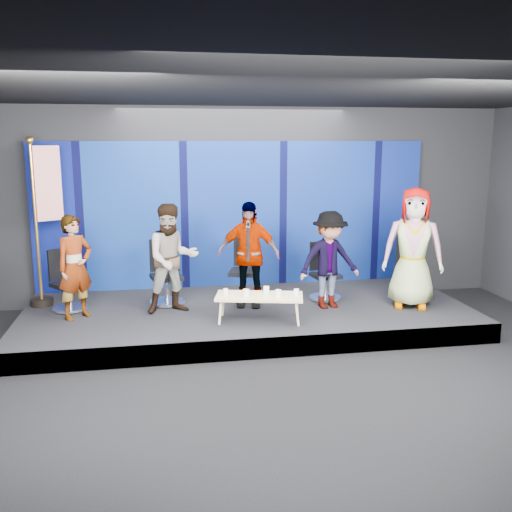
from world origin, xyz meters
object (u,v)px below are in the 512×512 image
object	(u,v)px
chair_a	(67,290)
chair_e	(410,276)
mug_d	(278,293)
chair_d	(324,281)
panelist_b	(172,259)
panelist_c	(248,254)
mug_b	(246,293)
mug_a	(226,292)
panelist_a	(75,267)
flag_stand	(44,217)
mug_e	(296,292)
coffee_table	(259,297)
mug_c	(266,290)
panelist_d	(329,260)
panelist_e	(413,248)
chair_c	(245,278)
chair_b	(166,283)

from	to	relation	value
chair_a	chair_e	size ratio (longest dim) A/B	0.81
chair_e	mug_d	distance (m)	2.61
mug_d	chair_d	bearing A→B (deg)	47.12
panelist_b	panelist_c	distance (m)	1.21
mug_b	mug_a	bearing A→B (deg)	148.69
panelist_a	mug_a	distance (m)	2.25
panelist_c	flag_stand	bearing A→B (deg)	-173.05
panelist_b	mug_a	distance (m)	1.02
panelist_a	chair_d	size ratio (longest dim) A/B	1.63
chair_e	mug_e	bearing A→B (deg)	-135.00
panelist_a	mug_b	distance (m)	2.56
panelist_a	mug_d	xyz separation A→B (m)	(2.91, -0.74, -0.34)
panelist_c	coffee_table	size ratio (longest dim) A/B	1.24
mug_c	mug_d	size ratio (longest dim) A/B	1.02
panelist_d	panelist_e	bearing A→B (deg)	-16.67
panelist_c	panelist_b	bearing A→B (deg)	-155.50
mug_d	panelist_c	bearing A→B (deg)	107.34
chair_e	panelist_e	xyz separation A→B (m)	(-0.19, -0.47, 0.57)
panelist_a	mug_b	bearing A→B (deg)	-54.85
chair_c	panelist_d	bearing A→B (deg)	-14.87
chair_b	panelist_c	world-z (taller)	panelist_c
panelist_e	mug_b	world-z (taller)	panelist_e
panelist_b	mug_b	world-z (taller)	panelist_b
mug_d	panelist_b	bearing A→B (deg)	151.70
panelist_d	chair_e	world-z (taller)	panelist_d
chair_c	chair_d	size ratio (longest dim) A/B	1.09
chair_c	chair_e	size ratio (longest dim) A/B	0.88
chair_c	mug_b	world-z (taller)	chair_c
chair_a	mug_e	world-z (taller)	chair_a
mug_c	mug_e	distance (m)	0.45
mug_e	flag_stand	xyz separation A→B (m)	(-3.72, 1.56, 0.98)
mug_e	chair_b	bearing A→B (deg)	145.60
chair_c	mug_c	size ratio (longest dim) A/B	10.06
chair_b	mug_e	world-z (taller)	chair_b
panelist_d	chair_c	bearing A→B (deg)	137.92
panelist_e	mug_d	xyz separation A→B (m)	(-2.26, -0.43, -0.51)
panelist_a	mug_e	size ratio (longest dim) A/B	16.82
chair_d	panelist_e	xyz separation A→B (m)	(1.23, -0.68, 0.64)
mug_c	mug_d	distance (m)	0.25
chair_c	chair_e	distance (m)	2.77
chair_b	mug_c	size ratio (longest dim) A/B	10.06
chair_b	chair_e	world-z (taller)	chair_e
mug_a	mug_c	size ratio (longest dim) A/B	0.84
chair_e	mug_b	xyz separation A→B (m)	(-2.91, -0.83, 0.06)
panelist_c	panelist_e	world-z (taller)	panelist_e
chair_b	panelist_e	distance (m)	3.99
chair_a	chair_d	size ratio (longest dim) A/B	1.01
panelist_d	panelist_c	bearing A→B (deg)	157.51
chair_c	mug_b	xyz separation A→B (m)	(-0.19, -1.35, 0.10)
panelist_c	mug_b	size ratio (longest dim) A/B	15.55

